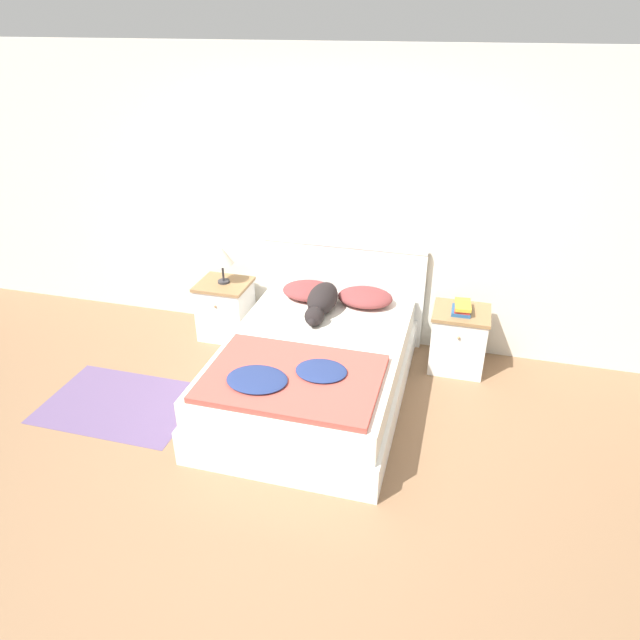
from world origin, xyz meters
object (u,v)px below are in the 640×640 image
at_px(nightstand_right, 458,339).
at_px(book_stack, 462,308).
at_px(bed, 313,371).
at_px(pillow_left, 309,291).
at_px(dog, 322,301).
at_px(table_lamp, 222,256).
at_px(nightstand_left, 226,309).
at_px(pillow_right, 365,297).

relative_size(nightstand_right, book_stack, 2.30).
bearing_deg(book_stack, bed, -145.25).
xyz_separation_m(pillow_left, dog, (0.18, -0.25, 0.04)).
relative_size(bed, table_lamp, 5.72).
xyz_separation_m(bed, nightstand_right, (1.08, 0.77, 0.03)).
bearing_deg(nightstand_left, pillow_right, -0.05).
height_order(nightstand_right, dog, dog).
bearing_deg(pillow_right, pillow_left, 180.00).
relative_size(dog, table_lamp, 1.93).
xyz_separation_m(pillow_right, dog, (-0.32, -0.25, 0.04)).
relative_size(nightstand_right, pillow_left, 1.14).
height_order(nightstand_left, nightstand_right, same).
bearing_deg(pillow_right, table_lamp, 179.45).
distance_m(pillow_left, table_lamp, 0.86).
relative_size(nightstand_left, book_stack, 2.30).
height_order(pillow_right, dog, dog).
bearing_deg(nightstand_right, book_stack, -98.64).
xyz_separation_m(bed, pillow_right, (0.25, 0.77, 0.32)).
distance_m(nightstand_right, book_stack, 0.31).
bearing_deg(pillow_left, dog, -53.77).
height_order(pillow_left, dog, dog).
xyz_separation_m(nightstand_right, pillow_right, (-0.82, -0.00, 0.30)).
distance_m(nightstand_left, nightstand_right, 2.15).
relative_size(pillow_left, table_lamp, 1.37).
relative_size(book_stack, table_lamp, 0.68).
height_order(dog, table_lamp, table_lamp).
xyz_separation_m(nightstand_left, pillow_left, (0.82, -0.00, 0.30)).
distance_m(dog, book_stack, 1.17).
bearing_deg(bed, table_lamp, 144.15).
height_order(bed, pillow_left, pillow_left).
relative_size(bed, dog, 2.96).
distance_m(nightstand_right, pillow_left, 1.36).
relative_size(pillow_left, book_stack, 2.01).
height_order(bed, table_lamp, table_lamp).
distance_m(bed, pillow_right, 0.87).
bearing_deg(pillow_left, book_stack, -0.88).
height_order(nightstand_right, pillow_right, pillow_right).
xyz_separation_m(pillow_right, table_lamp, (-1.33, 0.01, 0.24)).
height_order(nightstand_left, dog, dog).
height_order(pillow_right, book_stack, pillow_right).
relative_size(nightstand_left, table_lamp, 1.56).
distance_m(nightstand_left, book_stack, 2.17).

